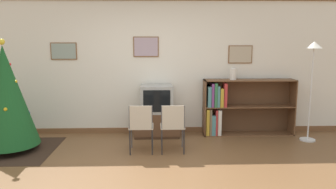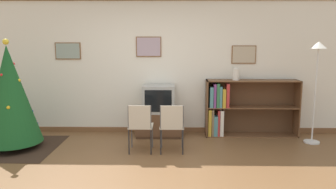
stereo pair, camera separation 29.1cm
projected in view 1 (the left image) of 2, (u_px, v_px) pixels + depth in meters
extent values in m
plane|color=brown|center=(147.00, 175.00, 4.54)|extent=(24.00, 24.00, 0.00)
cube|color=silver|center=(149.00, 66.00, 6.48)|extent=(8.86, 0.08, 2.70)
cube|color=brown|center=(150.00, 130.00, 6.64)|extent=(8.86, 0.03, 0.10)
cube|color=brown|center=(64.00, 51.00, 6.33)|extent=(0.50, 0.02, 0.33)
cube|color=gray|center=(64.00, 51.00, 6.32)|extent=(0.47, 0.01, 0.29)
cube|color=brown|center=(146.00, 47.00, 6.37)|extent=(0.49, 0.02, 0.39)
cube|color=#A893A3|center=(146.00, 47.00, 6.36)|extent=(0.46, 0.01, 0.36)
cube|color=brown|center=(240.00, 54.00, 6.46)|extent=(0.47, 0.02, 0.35)
cube|color=tan|center=(240.00, 54.00, 6.44)|extent=(0.44, 0.01, 0.32)
cube|color=#332319|center=(11.00, 150.00, 5.56)|extent=(1.49, 1.46, 0.01)
cylinder|color=maroon|center=(10.00, 147.00, 5.55)|extent=(0.36, 0.36, 0.10)
cone|color=#195123|center=(6.00, 96.00, 5.40)|extent=(0.99, 0.99, 1.67)
sphere|color=yellow|center=(2.00, 42.00, 5.26)|extent=(0.10, 0.10, 0.10)
sphere|color=red|center=(9.00, 64.00, 5.38)|extent=(0.05, 0.05, 0.05)
sphere|color=#1E4CB2|center=(33.00, 125.00, 5.78)|extent=(0.06, 0.06, 0.06)
sphere|color=red|center=(5.00, 103.00, 5.67)|extent=(0.05, 0.05, 0.05)
sphere|color=#1E4CB2|center=(29.00, 113.00, 5.66)|extent=(0.04, 0.04, 0.04)
sphere|color=gold|center=(16.00, 81.00, 5.38)|extent=(0.05, 0.05, 0.05)
sphere|color=gold|center=(5.00, 109.00, 5.16)|extent=(0.06, 0.06, 0.06)
cube|color=#412A1A|center=(157.00, 135.00, 6.40)|extent=(0.85, 0.47, 0.05)
cube|color=brown|center=(157.00, 123.00, 6.36)|extent=(0.88, 0.49, 0.42)
cube|color=#9E9E99|center=(157.00, 99.00, 6.28)|extent=(0.61, 0.47, 0.53)
cube|color=black|center=(157.00, 101.00, 6.04)|extent=(0.50, 0.01, 0.41)
cube|color=#BCB29E|center=(141.00, 126.00, 5.45)|extent=(0.40, 0.40, 0.02)
cube|color=#BCB29E|center=(141.00, 118.00, 5.23)|extent=(0.35, 0.01, 0.38)
cylinder|color=#4C4C51|center=(132.00, 136.00, 5.66)|extent=(0.02, 0.02, 0.42)
cylinder|color=#4C4C51|center=(152.00, 136.00, 5.67)|extent=(0.02, 0.02, 0.42)
cylinder|color=#4C4C51|center=(130.00, 143.00, 5.30)|extent=(0.02, 0.02, 0.42)
cylinder|color=#4C4C51|center=(152.00, 142.00, 5.31)|extent=(0.02, 0.02, 0.42)
cylinder|color=#4C4C51|center=(130.00, 131.00, 5.27)|extent=(0.02, 0.02, 0.82)
cylinder|color=#4C4C51|center=(152.00, 131.00, 5.28)|extent=(0.02, 0.02, 0.82)
cube|color=#BCB29E|center=(172.00, 126.00, 5.47)|extent=(0.40, 0.40, 0.02)
cube|color=#BCB29E|center=(173.00, 117.00, 5.24)|extent=(0.35, 0.01, 0.38)
cylinder|color=#4C4C51|center=(162.00, 136.00, 5.67)|extent=(0.02, 0.02, 0.42)
cylinder|color=#4C4C51|center=(182.00, 136.00, 5.69)|extent=(0.02, 0.02, 0.42)
cylinder|color=#4C4C51|center=(162.00, 142.00, 5.32)|extent=(0.02, 0.02, 0.42)
cylinder|color=#4C4C51|center=(184.00, 142.00, 5.33)|extent=(0.02, 0.02, 0.42)
cylinder|color=#4C4C51|center=(162.00, 130.00, 5.29)|extent=(0.02, 0.02, 0.82)
cylinder|color=#4C4C51|center=(184.00, 130.00, 5.30)|extent=(0.02, 0.02, 0.82)
cube|color=brown|center=(204.00, 107.00, 6.41)|extent=(0.02, 0.36, 1.09)
cube|color=brown|center=(292.00, 107.00, 6.47)|extent=(0.02, 0.36, 1.09)
cube|color=brown|center=(250.00, 80.00, 6.35)|extent=(1.77, 0.36, 0.02)
cube|color=brown|center=(247.00, 134.00, 6.53)|extent=(1.77, 0.36, 0.02)
cube|color=brown|center=(248.00, 106.00, 6.44)|extent=(1.73, 0.36, 0.02)
cube|color=brown|center=(246.00, 105.00, 6.61)|extent=(1.77, 0.01, 1.09)
cube|color=gold|center=(207.00, 122.00, 6.40)|extent=(0.06, 0.23, 0.52)
cube|color=#756047|center=(210.00, 121.00, 6.42)|extent=(0.04, 0.26, 0.52)
cube|color=teal|center=(213.00, 124.00, 6.44)|extent=(0.07, 0.27, 0.39)
cube|color=#B73333|center=(216.00, 122.00, 6.41)|extent=(0.04, 0.24, 0.50)
cube|color=silver|center=(219.00, 122.00, 6.42)|extent=(0.07, 0.24, 0.50)
cube|color=teal|center=(209.00, 97.00, 6.31)|extent=(0.06, 0.22, 0.39)
cube|color=#7A3D7F|center=(212.00, 95.00, 6.35)|extent=(0.04, 0.30, 0.45)
cube|color=#337547|center=(215.00, 95.00, 6.34)|extent=(0.05, 0.27, 0.46)
cube|color=teal|center=(218.00, 96.00, 6.32)|extent=(0.05, 0.21, 0.40)
cube|color=gold|center=(221.00, 97.00, 6.32)|extent=(0.06, 0.22, 0.36)
cube|color=#B73333|center=(225.00, 95.00, 6.32)|extent=(0.06, 0.22, 0.46)
cylinder|color=silver|center=(233.00, 74.00, 6.32)|extent=(0.12, 0.12, 0.22)
torus|color=silver|center=(233.00, 69.00, 6.30)|extent=(0.11, 0.11, 0.02)
cylinder|color=silver|center=(307.00, 140.00, 6.12)|extent=(0.28, 0.28, 0.03)
cylinder|color=silver|center=(311.00, 95.00, 5.98)|extent=(0.03, 0.03, 1.68)
cone|color=white|center=(314.00, 45.00, 5.83)|extent=(0.28, 0.28, 0.12)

